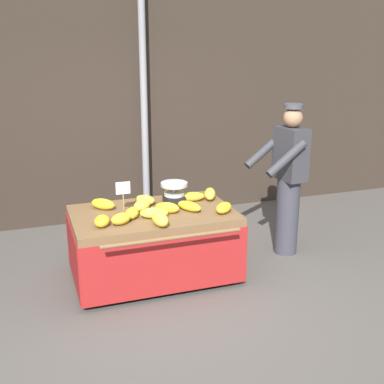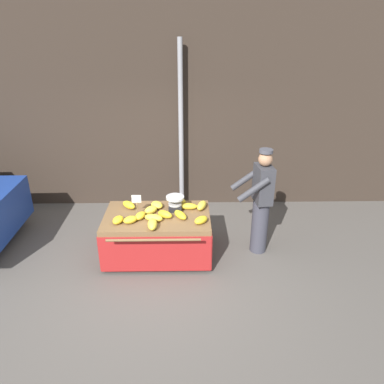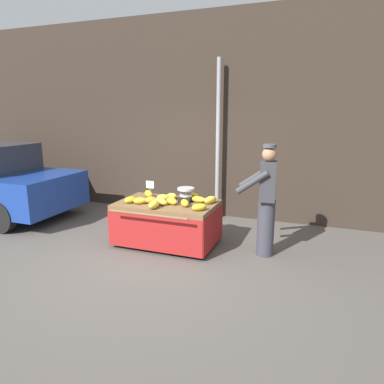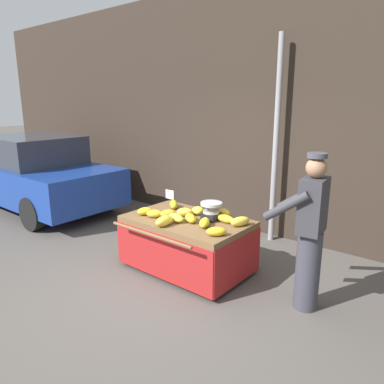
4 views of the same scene
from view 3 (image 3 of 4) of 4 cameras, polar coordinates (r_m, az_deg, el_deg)
name	(u,v)px [view 3 (image 3 of 4)]	position (r m, az deg, el deg)	size (l,w,h in m)	color
ground_plane	(147,258)	(5.48, -7.26, -10.61)	(60.00, 60.00, 0.00)	#514C47
back_wall	(205,117)	(7.49, 2.07, 11.98)	(16.00, 0.24, 4.11)	#332821
street_pole	(218,142)	(7.10, 4.24, 8.15)	(0.09, 0.09, 3.18)	gray
banana_cart	(167,214)	(5.84, -4.10, -3.60)	(1.63, 1.21, 0.72)	brown
weighing_scale	(186,195)	(5.80, -1.01, -0.44)	(0.28, 0.28, 0.23)	black
price_sign	(150,186)	(5.85, -6.80, 0.89)	(0.14, 0.01, 0.34)	#997A51
banana_bunch_0	(185,203)	(5.57, -1.16, -1.77)	(0.12, 0.29, 0.09)	gold
banana_bunch_1	(160,202)	(5.63, -5.19, -1.59)	(0.14, 0.27, 0.10)	yellow
banana_bunch_2	(130,200)	(5.82, -9.98, -1.26)	(0.14, 0.21, 0.10)	gold
banana_bunch_3	(198,199)	(5.78, 0.93, -1.18)	(0.12, 0.29, 0.10)	gold
banana_bunch_4	(149,194)	(6.18, -7.04, -0.28)	(0.12, 0.27, 0.11)	gold
banana_bunch_5	(194,196)	(5.99, 0.30, -0.64)	(0.13, 0.22, 0.11)	gold
banana_bunch_6	(140,201)	(5.74, -8.44, -1.41)	(0.14, 0.21, 0.10)	gold
banana_bunch_7	(154,204)	(5.45, -6.20, -1.99)	(0.13, 0.28, 0.13)	yellow
banana_bunch_8	(172,201)	(5.65, -3.31, -1.48)	(0.12, 0.24, 0.11)	gold
banana_bunch_9	(151,200)	(5.78, -6.72, -1.26)	(0.13, 0.22, 0.10)	gold
banana_bunch_10	(210,200)	(5.71, 2.99, -1.28)	(0.12, 0.27, 0.12)	yellow
banana_bunch_11	(163,198)	(5.87, -4.71, -0.93)	(0.14, 0.21, 0.11)	yellow
banana_bunch_12	(199,207)	(5.30, 1.19, -2.47)	(0.13, 0.23, 0.10)	gold
banana_bunch_13	(172,196)	(6.01, -3.28, -0.66)	(0.17, 0.23, 0.10)	yellow
vendor_person	(266,200)	(5.41, 11.90, -1.32)	(0.62, 0.56, 1.71)	#383842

